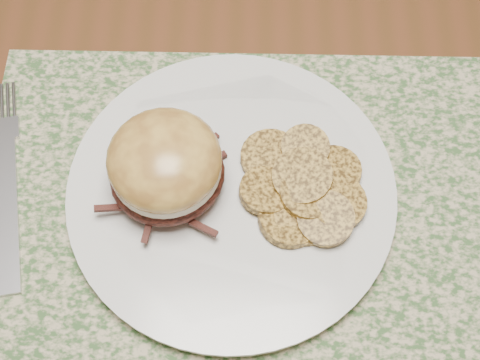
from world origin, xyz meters
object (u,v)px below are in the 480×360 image
object	(u,v)px
dining_table	(62,69)
fork	(7,180)
pork_sandwich	(166,166)
dinner_plate	(232,193)

from	to	relation	value
dining_table	fork	bearing A→B (deg)	-90.69
pork_sandwich	fork	xyz separation A→B (m)	(-0.14, 0.01, -0.05)
dining_table	pork_sandwich	world-z (taller)	pork_sandwich
dining_table	dinner_plate	size ratio (longest dim) A/B	5.77
dining_table	pork_sandwich	distance (m)	0.27
dinner_plate	pork_sandwich	distance (m)	0.07
dining_table	fork	size ratio (longest dim) A/B	7.35
dining_table	fork	world-z (taller)	fork
dinner_plate	fork	size ratio (longest dim) A/B	1.27
dining_table	pork_sandwich	size ratio (longest dim) A/B	12.28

